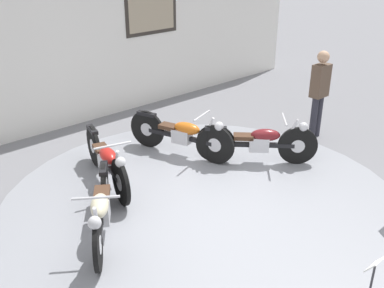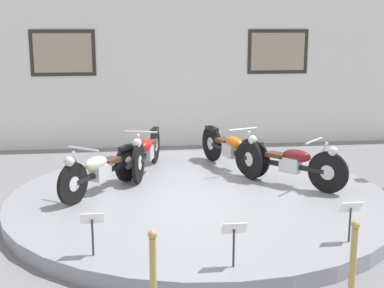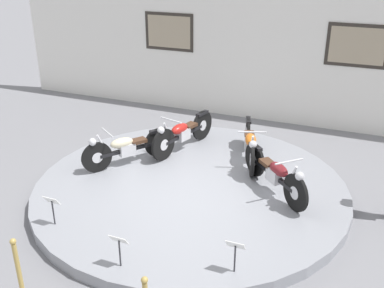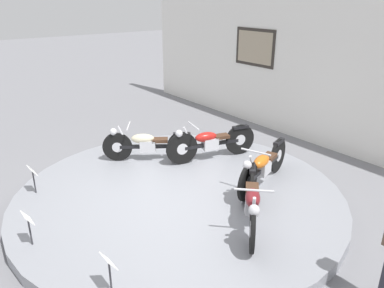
{
  "view_description": "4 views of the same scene",
  "coord_description": "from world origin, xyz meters",
  "px_view_note": "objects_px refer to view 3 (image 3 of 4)",
  "views": [
    {
      "loc": [
        -3.8,
        -3.99,
        3.63
      ],
      "look_at": [
        0.1,
        0.36,
        0.94
      ],
      "focal_mm": 42.0,
      "sensor_mm": 36.0,
      "label": 1
    },
    {
      "loc": [
        -1.1,
        -7.71,
        2.7
      ],
      "look_at": [
        -0.07,
        0.36,
        0.91
      ],
      "focal_mm": 50.0,
      "sensor_mm": 36.0,
      "label": 2
    },
    {
      "loc": [
        2.81,
        -6.79,
        4.27
      ],
      "look_at": [
        -0.13,
        0.38,
        0.83
      ],
      "focal_mm": 42.0,
      "sensor_mm": 36.0,
      "label": 3
    },
    {
      "loc": [
        4.83,
        -3.41,
        3.46
      ],
      "look_at": [
        -0.11,
        0.37,
        0.98
      ],
      "focal_mm": 35.0,
      "sensor_mm": 36.0,
      "label": 4
    }
  ],
  "objects_px": {
    "info_placard_front_right": "(235,249)",
    "stanchion_post_left_of_entry": "(21,283)",
    "motorcycle_cream": "(127,147)",
    "info_placard_front_left": "(52,204)",
    "info_placard_front_centre": "(119,244)",
    "motorcycle_orange": "(250,143)",
    "motorcycle_red": "(183,132)",
    "motorcycle_maroon": "(275,173)"
  },
  "relations": [
    {
      "from": "info_placard_front_right",
      "to": "stanchion_post_left_of_entry",
      "type": "distance_m",
      "value": 2.79
    },
    {
      "from": "motorcycle_cream",
      "to": "info_placard_front_right",
      "type": "bearing_deg",
      "value": -37.81
    },
    {
      "from": "info_placard_front_left",
      "to": "info_placard_front_centre",
      "type": "xyz_separation_m",
      "value": [
        1.49,
        -0.48,
        0.0
      ]
    },
    {
      "from": "motorcycle_orange",
      "to": "info_placard_front_right",
      "type": "xyz_separation_m",
      "value": [
        0.75,
        -3.4,
        -0.03
      ]
    },
    {
      "from": "motorcycle_red",
      "to": "stanchion_post_left_of_entry",
      "type": "height_order",
      "value": "stanchion_post_left_of_entry"
    },
    {
      "from": "motorcycle_red",
      "to": "motorcycle_maroon",
      "type": "bearing_deg",
      "value": -25.4
    },
    {
      "from": "motorcycle_red",
      "to": "stanchion_post_left_of_entry",
      "type": "distance_m",
      "value": 4.82
    },
    {
      "from": "motorcycle_orange",
      "to": "info_placard_front_right",
      "type": "distance_m",
      "value": 3.48
    },
    {
      "from": "motorcycle_red",
      "to": "info_placard_front_centre",
      "type": "xyz_separation_m",
      "value": [
        0.74,
        -3.88,
        -0.03
      ]
    },
    {
      "from": "motorcycle_cream",
      "to": "motorcycle_maroon",
      "type": "bearing_deg",
      "value": 0.12
    },
    {
      "from": "stanchion_post_left_of_entry",
      "to": "motorcycle_red",
      "type": "bearing_deg",
      "value": 88.16
    },
    {
      "from": "motorcycle_maroon",
      "to": "info_placard_front_centre",
      "type": "xyz_separation_m",
      "value": [
        -1.5,
        -2.81,
        -0.02
      ]
    },
    {
      "from": "stanchion_post_left_of_entry",
      "to": "info_placard_front_right",
      "type": "bearing_deg",
      "value": 30.57
    },
    {
      "from": "motorcycle_orange",
      "to": "stanchion_post_left_of_entry",
      "type": "xyz_separation_m",
      "value": [
        -1.64,
        -4.81,
        -0.26
      ]
    },
    {
      "from": "info_placard_front_centre",
      "to": "info_placard_front_right",
      "type": "xyz_separation_m",
      "value": [
        1.49,
        0.48,
        0.0
      ]
    },
    {
      "from": "motorcycle_red",
      "to": "stanchion_post_left_of_entry",
      "type": "xyz_separation_m",
      "value": [
        -0.15,
        -4.81,
        -0.26
      ]
    },
    {
      "from": "motorcycle_maroon",
      "to": "motorcycle_cream",
      "type": "bearing_deg",
      "value": -179.88
    },
    {
      "from": "motorcycle_red",
      "to": "info_placard_front_centre",
      "type": "bearing_deg",
      "value": -79.15
    },
    {
      "from": "motorcycle_orange",
      "to": "info_placard_front_centre",
      "type": "bearing_deg",
      "value": -100.88
    },
    {
      "from": "motorcycle_red",
      "to": "info_placard_front_left",
      "type": "relative_size",
      "value": 3.85
    },
    {
      "from": "motorcycle_maroon",
      "to": "stanchion_post_left_of_entry",
      "type": "xyz_separation_m",
      "value": [
        -2.4,
        -3.74,
        -0.25
      ]
    },
    {
      "from": "motorcycle_cream",
      "to": "info_placard_front_right",
      "type": "xyz_separation_m",
      "value": [
        2.99,
        -2.32,
        -0.01
      ]
    },
    {
      "from": "motorcycle_maroon",
      "to": "info_placard_front_centre",
      "type": "relative_size",
      "value": 2.85
    },
    {
      "from": "motorcycle_maroon",
      "to": "info_placard_front_centre",
      "type": "bearing_deg",
      "value": -118.12
    },
    {
      "from": "motorcycle_maroon",
      "to": "info_placard_front_right",
      "type": "bearing_deg",
      "value": -90.26
    },
    {
      "from": "motorcycle_red",
      "to": "info_placard_front_centre",
      "type": "height_order",
      "value": "motorcycle_red"
    },
    {
      "from": "motorcycle_maroon",
      "to": "info_placard_front_left",
      "type": "height_order",
      "value": "motorcycle_maroon"
    },
    {
      "from": "motorcycle_cream",
      "to": "info_placard_front_right",
      "type": "relative_size",
      "value": 3.2
    },
    {
      "from": "motorcycle_red",
      "to": "info_placard_front_centre",
      "type": "distance_m",
      "value": 3.95
    },
    {
      "from": "info_placard_front_left",
      "to": "info_placard_front_right",
      "type": "bearing_deg",
      "value": 0.0
    },
    {
      "from": "info_placard_front_right",
      "to": "motorcycle_cream",
      "type": "bearing_deg",
      "value": 142.19
    },
    {
      "from": "motorcycle_cream",
      "to": "motorcycle_orange",
      "type": "xyz_separation_m",
      "value": [
        2.25,
        1.07,
        0.02
      ]
    },
    {
      "from": "motorcycle_cream",
      "to": "info_placard_front_right",
      "type": "distance_m",
      "value": 3.79
    },
    {
      "from": "motorcycle_red",
      "to": "info_placard_front_right",
      "type": "xyz_separation_m",
      "value": [
        2.24,
        -3.39,
        -0.03
      ]
    },
    {
      "from": "info_placard_front_right",
      "to": "motorcycle_red",
      "type": "bearing_deg",
      "value": 123.37
    },
    {
      "from": "motorcycle_orange",
      "to": "motorcycle_maroon",
      "type": "xyz_separation_m",
      "value": [
        0.76,
        -1.07,
        -0.01
      ]
    },
    {
      "from": "motorcycle_red",
      "to": "motorcycle_orange",
      "type": "bearing_deg",
      "value": 0.03
    },
    {
      "from": "info_placard_front_left",
      "to": "motorcycle_red",
      "type": "bearing_deg",
      "value": 77.55
    },
    {
      "from": "motorcycle_cream",
      "to": "motorcycle_orange",
      "type": "height_order",
      "value": "motorcycle_orange"
    },
    {
      "from": "info_placard_front_centre",
      "to": "info_placard_front_right",
      "type": "bearing_deg",
      "value": 17.99
    },
    {
      "from": "info_placard_front_left",
      "to": "info_placard_front_right",
      "type": "relative_size",
      "value": 1.0
    },
    {
      "from": "motorcycle_cream",
      "to": "info_placard_front_left",
      "type": "relative_size",
      "value": 3.2
    }
  ]
}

